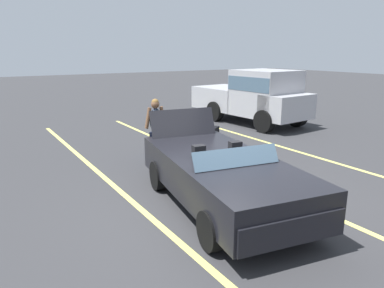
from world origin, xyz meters
The scene contains 11 objects.
ground_plane centered at (0.00, 0.00, 0.00)m, with size 80.00×80.00×0.00m, color #333335.
lot_line_near centered at (0.00, -1.31, 0.00)m, with size 18.00×0.12×0.01m, color #EAE066.
lot_line_mid centered at (0.00, 1.39, 0.00)m, with size 18.00×0.12×0.01m, color #EAE066.
lot_line_far centered at (0.00, 4.09, 0.00)m, with size 18.00×0.12×0.01m, color #EAE066.
convertible_car centered at (0.20, -0.03, 0.59)m, with size 4.39×2.44×1.52m.
suitcase_large_black centered at (-3.05, 1.93, 0.37)m, with size 0.51×0.55×0.74m.
suitcase_medium_bright centered at (-3.58, 0.61, 0.31)m, with size 0.41×0.25×0.90m.
suitcase_small_carryon centered at (-2.75, 0.71, 0.25)m, with size 0.39×0.38×0.74m.
duffel_bag centered at (-3.50, 1.31, 0.16)m, with size 0.70×0.58×0.34m.
traveler_person centered at (-3.04, 0.20, 0.93)m, with size 0.23×0.60×1.65m.
parked_pickup_truck_near centered at (-5.58, 5.80, 1.11)m, with size 5.12×2.33×2.10m.
Camera 1 is at (4.93, -3.75, 2.79)m, focal length 33.80 mm.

